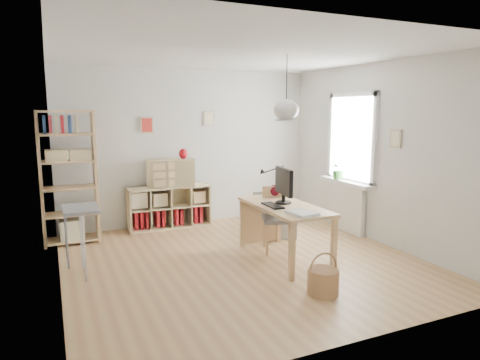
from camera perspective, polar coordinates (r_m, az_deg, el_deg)
name	(u,v)px	position (r m, az deg, el deg)	size (l,w,h in m)	color
ground	(242,261)	(5.83, 0.31, -10.75)	(4.50, 4.50, 0.00)	tan
room_shell	(286,110)	(5.59, 6.18, 9.27)	(4.50, 4.50, 4.50)	silver
window_unit	(352,138)	(7.18, 14.74, 5.42)	(0.07, 1.16, 1.46)	white
radiator	(348,208)	(7.32, 14.15, -3.60)	(0.10, 0.80, 0.80)	white
windowsill	(346,182)	(7.21, 13.97, -0.31)	(0.22, 1.20, 0.06)	white
desk	(284,212)	(5.75, 5.95, -4.24)	(0.70, 1.50, 0.75)	#E3B382
cube_shelf	(168,210)	(7.49, -9.62, -3.96)	(1.40, 0.38, 0.72)	#D1BF89
tall_bookshelf	(68,172)	(6.85, -21.97, 0.99)	(0.80, 0.38, 2.00)	#E3B382
side_table	(75,223)	(5.50, -21.09, -5.32)	(0.40, 0.55, 0.85)	#969699
chair	(278,215)	(6.17, 5.15, -4.63)	(0.57, 0.57, 0.91)	#969699
wicker_basket	(323,280)	(4.89, 11.01, -13.02)	(0.35, 0.34, 0.48)	#A57B4A
storage_chest	(275,222)	(6.94, 4.63, -5.54)	(0.86, 0.91, 0.68)	#B1B1AC
monitor	(284,184)	(5.79, 5.86, -0.47)	(0.22, 0.55, 0.48)	black
keyboard	(273,205)	(5.64, 4.37, -3.40)	(0.15, 0.41, 0.02)	black
task_lamp	(271,178)	(6.18, 4.11, 0.33)	(0.40, 0.15, 0.42)	black
yarn_ball	(275,191)	(6.26, 4.63, -1.43)	(0.17, 0.17, 0.17)	#510A12
paper_tray	(302,213)	(5.24, 8.29, -4.39)	(0.27, 0.34, 0.03)	white
drawer_chest	(171,173)	(7.34, -9.14, 0.96)	(0.80, 0.36, 0.46)	#D1BF89
red_vase	(183,154)	(7.36, -7.58, 3.49)	(0.15, 0.15, 0.18)	#A60D15
potted_plant	(338,169)	(7.32, 13.00, 1.39)	(0.29, 0.25, 0.32)	#32712A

